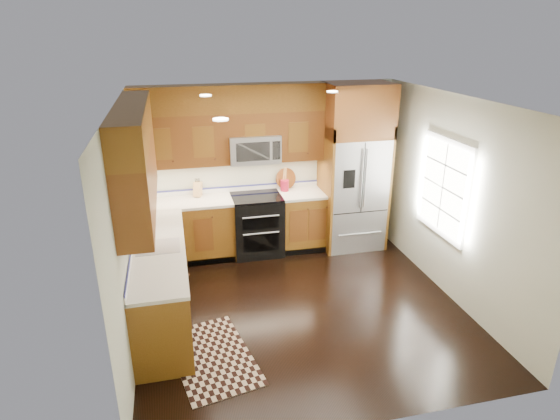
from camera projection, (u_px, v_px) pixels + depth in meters
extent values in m
plane|color=black|center=(300.00, 306.00, 6.02)|extent=(4.00, 4.00, 0.00)
cube|color=#B2B9A7|center=(268.00, 167.00, 7.36)|extent=(4.00, 0.02, 2.60)
cube|color=#B2B9A7|center=(127.00, 228.00, 5.12)|extent=(0.02, 4.00, 2.60)
cube|color=#B2B9A7|center=(453.00, 199.00, 5.97)|extent=(0.02, 4.00, 2.60)
cube|color=white|center=(444.00, 187.00, 6.11)|extent=(0.04, 1.10, 1.30)
cube|color=white|center=(443.00, 187.00, 6.11)|extent=(0.02, 0.95, 1.15)
cube|color=brown|center=(188.00, 231.00, 7.12)|extent=(1.37, 0.60, 0.90)
cube|color=brown|center=(302.00, 221.00, 7.50)|extent=(0.72, 0.60, 0.90)
cube|color=brown|center=(162.00, 283.00, 5.68)|extent=(0.60, 2.40, 0.90)
cube|color=silver|center=(235.00, 199.00, 7.11)|extent=(2.85, 0.62, 0.04)
cube|color=silver|center=(158.00, 248.00, 5.51)|extent=(0.62, 2.40, 0.04)
cube|color=brown|center=(232.00, 138.00, 6.90)|extent=(2.85, 0.33, 0.75)
cube|color=brown|center=(138.00, 176.00, 5.15)|extent=(0.33, 2.40, 0.75)
cube|color=brown|center=(230.00, 99.00, 6.69)|extent=(2.85, 0.33, 0.40)
cube|color=brown|center=(132.00, 124.00, 4.94)|extent=(0.33, 2.40, 0.40)
cube|color=black|center=(257.00, 225.00, 7.32)|extent=(0.76, 0.64, 0.92)
cube|color=black|center=(256.00, 197.00, 7.14)|extent=(0.76, 0.60, 0.02)
cube|color=black|center=(261.00, 224.00, 6.97)|extent=(0.55, 0.01, 0.18)
cube|color=black|center=(261.00, 243.00, 7.09)|extent=(0.55, 0.01, 0.28)
cylinder|color=#B2B2B7|center=(261.00, 217.00, 6.91)|extent=(0.55, 0.02, 0.02)
cylinder|color=#B2B2B7|center=(261.00, 233.00, 7.00)|extent=(0.55, 0.02, 0.02)
cube|color=#B2B2B7|center=(254.00, 148.00, 7.00)|extent=(0.76, 0.40, 0.42)
cube|color=black|center=(253.00, 152.00, 6.81)|extent=(0.50, 0.01, 0.28)
cube|color=#B2B2B7|center=(353.00, 192.00, 7.45)|extent=(0.90, 0.74, 1.80)
cube|color=black|center=(363.00, 178.00, 6.98)|extent=(0.01, 0.01, 1.08)
cube|color=black|center=(349.00, 179.00, 6.93)|extent=(0.18, 0.01, 0.28)
cube|color=brown|center=(325.00, 188.00, 7.31)|extent=(0.04, 0.74, 2.00)
cube|color=brown|center=(380.00, 184.00, 7.51)|extent=(0.04, 0.74, 2.00)
cube|color=brown|center=(357.00, 110.00, 6.97)|extent=(0.98, 0.74, 0.80)
cube|color=#B2B2B7|center=(158.00, 246.00, 5.50)|extent=(0.50, 0.42, 0.02)
cylinder|color=#B2B2B7|center=(140.00, 230.00, 5.61)|extent=(0.02, 0.02, 0.28)
torus|color=#B2B2B7|center=(138.00, 222.00, 5.48)|extent=(0.18, 0.02, 0.18)
cube|color=black|center=(213.00, 356.00, 5.09)|extent=(1.03, 1.44, 0.01)
cube|color=tan|center=(198.00, 189.00, 7.12)|extent=(0.15, 0.17, 0.22)
cylinder|color=maroon|center=(285.00, 185.00, 7.36)|extent=(0.15, 0.15, 0.18)
cylinder|color=brown|center=(286.00, 188.00, 7.49)|extent=(0.40, 0.40, 0.02)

